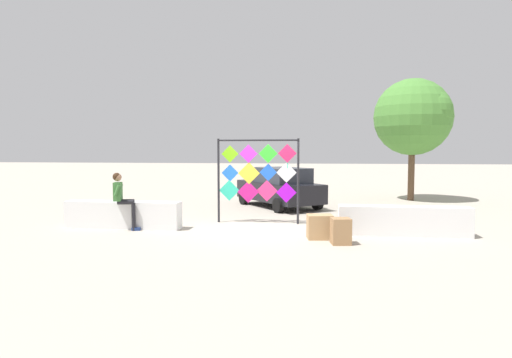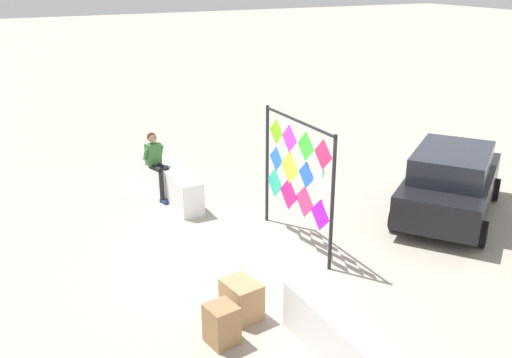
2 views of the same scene
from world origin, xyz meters
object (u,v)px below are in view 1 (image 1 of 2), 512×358
kite_display_rack (258,173)px  seated_vendor (123,196)px  parked_car (279,187)px  cardboard_box_small (341,231)px  cardboard_box_large (320,227)px  tree_broadleaf (413,115)px

kite_display_rack → seated_vendor: size_ratio=1.60×
parked_car → cardboard_box_small: (2.03, -6.51, -0.48)m
parked_car → cardboard_box_small: parked_car is taller
kite_display_rack → seated_vendor: 4.04m
kite_display_rack → seated_vendor: (-3.60, -1.74, -0.59)m
kite_display_rack → parked_car: 3.90m
cardboard_box_large → tree_broadleaf: tree_broadleaf is taller
tree_broadleaf → cardboard_box_small: bearing=-110.8°
cardboard_box_large → seated_vendor: bearing=175.9°
parked_car → tree_broadleaf: (5.71, 3.18, 3.02)m
parked_car → cardboard_box_large: size_ratio=6.77×
kite_display_rack → cardboard_box_large: size_ratio=4.13×
parked_car → tree_broadleaf: bearing=29.1°
kite_display_rack → seated_vendor: kite_display_rack is taller
kite_display_rack → cardboard_box_large: bearing=-48.6°
cardboard_box_large → tree_broadleaf: 10.63m
seated_vendor → tree_broadleaf: bearing=42.1°
seated_vendor → parked_car: 6.81m
seated_vendor → parked_car: (3.94, 5.55, -0.18)m
kite_display_rack → parked_car: (0.34, 3.81, -0.76)m
cardboard_box_small → cardboard_box_large: bearing=131.0°
kite_display_rack → tree_broadleaf: size_ratio=0.48×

